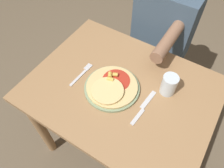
% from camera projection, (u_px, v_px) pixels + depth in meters
% --- Properties ---
extents(ground_plane, '(8.00, 8.00, 0.00)m').
position_uv_depth(ground_plane, '(118.00, 142.00, 1.71)').
color(ground_plane, brown).
extents(dining_table, '(0.94, 0.73, 0.74)m').
position_uv_depth(dining_table, '(121.00, 102.00, 1.23)').
color(dining_table, '#9E754C').
rests_on(dining_table, ground_plane).
extents(plate, '(0.28, 0.28, 0.01)m').
position_uv_depth(plate, '(112.00, 88.00, 1.11)').
color(plate, gray).
rests_on(plate, dining_table).
extents(pizza, '(0.26, 0.26, 0.04)m').
position_uv_depth(pizza, '(111.00, 87.00, 1.09)').
color(pizza, '#DBBC7A').
rests_on(pizza, plate).
extents(fork, '(0.03, 0.18, 0.00)m').
position_uv_depth(fork, '(83.00, 73.00, 1.17)').
color(fork, silver).
rests_on(fork, dining_table).
extents(knife, '(0.03, 0.22, 0.00)m').
position_uv_depth(knife, '(143.00, 108.00, 1.04)').
color(knife, silver).
rests_on(knife, dining_table).
extents(drinking_glass, '(0.08, 0.08, 0.11)m').
position_uv_depth(drinking_glass, '(169.00, 85.00, 1.06)').
color(drinking_glass, silver).
rests_on(drinking_glass, dining_table).
extents(person_diner, '(0.37, 0.52, 1.15)m').
position_uv_depth(person_diner, '(163.00, 32.00, 1.47)').
color(person_diner, '#2D2D38').
rests_on(person_diner, ground_plane).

